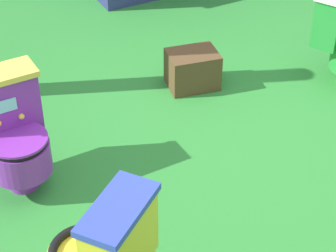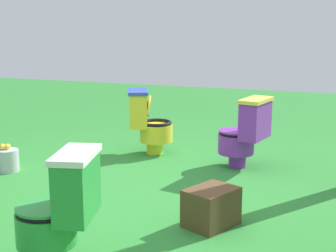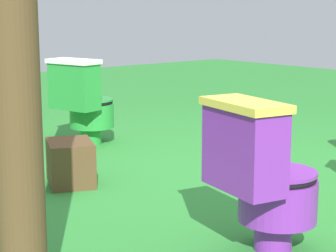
% 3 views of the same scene
% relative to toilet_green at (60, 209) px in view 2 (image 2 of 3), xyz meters
% --- Properties ---
extents(ground, '(14.00, 14.00, 0.00)m').
position_rel_toilet_green_xyz_m(ground, '(-1.38, -0.05, -0.37)').
color(ground, '#2D8433').
extents(toilet_green, '(0.51, 0.58, 0.73)m').
position_rel_toilet_green_xyz_m(toilet_green, '(0.00, 0.00, 0.00)').
color(toilet_green, green).
rests_on(toilet_green, ground).
extents(toilet_yellow, '(0.57, 0.61, 0.73)m').
position_rel_toilet_green_xyz_m(toilet_yellow, '(-2.64, -0.53, 0.00)').
color(toilet_yellow, yellow).
rests_on(toilet_yellow, ground).
extents(toilet_purple, '(0.49, 0.56, 0.73)m').
position_rel_toilet_green_xyz_m(toilet_purple, '(-2.47, 0.60, 0.00)').
color(toilet_purple, purple).
rests_on(toilet_purple, ground).
extents(small_crate, '(0.45, 0.41, 0.28)m').
position_rel_toilet_green_xyz_m(small_crate, '(-0.92, 0.69, -0.23)').
color(small_crate, brown).
rests_on(small_crate, ground).
extents(lemon_bucket, '(0.22, 0.22, 0.28)m').
position_rel_toilet_green_xyz_m(lemon_bucket, '(-1.53, -1.58, -0.25)').
color(lemon_bucket, '#B7B7BF').
rests_on(lemon_bucket, ground).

